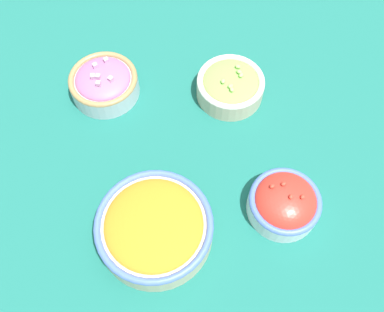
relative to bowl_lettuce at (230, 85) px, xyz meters
The scene contains 5 objects.
ground_plane 0.18m from the bowl_lettuce, 43.49° to the right, with size 3.00×3.00×0.00m, color #196056.
bowl_lettuce is the anchor object (origin of this frame).
bowl_red_onion 0.26m from the bowl_lettuce, 109.33° to the right, with size 0.14×0.14×0.07m.
bowl_carrots 0.33m from the bowl_lettuce, 43.02° to the right, with size 0.20×0.20×0.07m.
bowl_cherry_tomatoes 0.27m from the bowl_lettuce, ahead, with size 0.13×0.13×0.07m.
Camera 1 is at (0.35, -0.11, 0.72)m, focal length 40.00 mm.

